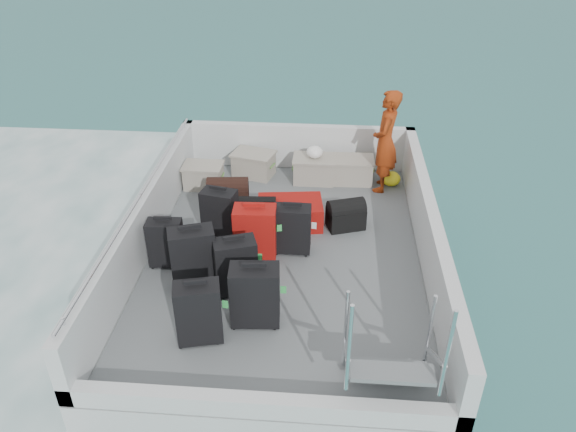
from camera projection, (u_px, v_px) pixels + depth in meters
name	position (u px, v px, depth m)	size (l,w,h in m)	color
ground	(285.00, 292.00, 7.30)	(160.00, 160.00, 0.00)	#174F50
ferry_hull	(285.00, 273.00, 7.15)	(3.60, 5.00, 0.60)	silver
deck	(284.00, 254.00, 6.98)	(3.30, 4.70, 0.02)	slate
deck_fittings	(312.00, 244.00, 6.49)	(3.60, 5.00, 0.90)	silver
suitcase_0	(193.00, 260.00, 6.21)	(0.49, 0.28, 0.76)	black
suitcase_1	(166.00, 244.00, 6.62)	(0.40, 0.23, 0.61)	black
suitcase_2	(220.00, 213.00, 7.19)	(0.44, 0.26, 0.63)	black
suitcase_3	(199.00, 313.00, 5.51)	(0.45, 0.26, 0.68)	black
suitcase_4	(236.00, 267.00, 6.18)	(0.46, 0.27, 0.67)	black
suitcase_5	(255.00, 233.00, 6.73)	(0.50, 0.30, 0.69)	#A5140C
suitcase_6	(255.00, 296.00, 5.73)	(0.50, 0.30, 0.69)	black
suitcase_7	(292.00, 230.00, 6.85)	(0.45, 0.26, 0.63)	black
suitcase_8	(290.00, 213.00, 7.48)	(0.56, 0.84, 0.33)	#A5140C
duffel_0	(228.00, 194.00, 7.92)	(0.58, 0.30, 0.32)	black
duffel_1	(256.00, 215.00, 7.45)	(0.53, 0.30, 0.32)	black
duffel_2	(346.00, 217.00, 7.40)	(0.48, 0.30, 0.32)	black
crate_0	(204.00, 177.00, 8.36)	(0.55, 0.38, 0.33)	#A1998C
crate_1	(254.00, 165.00, 8.67)	(0.59, 0.40, 0.35)	#A1998C
crate_2	(314.00, 170.00, 8.51)	(0.60, 0.41, 0.36)	#A1998C
crate_3	(352.00, 171.00, 8.50)	(0.58, 0.40, 0.35)	#A1998C
yellow_bag	(391.00, 179.00, 8.43)	(0.28, 0.26, 0.22)	yellow
white_bag	(315.00, 154.00, 8.37)	(0.24, 0.24, 0.18)	white
passenger	(385.00, 142.00, 8.01)	(0.56, 0.36, 1.51)	#C74012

